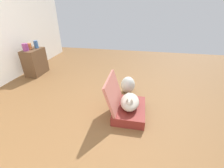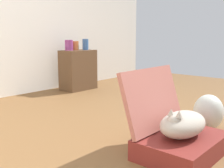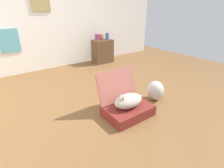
{
  "view_description": "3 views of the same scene",
  "coord_description": "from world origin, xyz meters",
  "px_view_note": "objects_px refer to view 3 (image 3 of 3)",
  "views": [
    {
      "loc": [
        -1.87,
        -0.66,
        1.55
      ],
      "look_at": [
        0.37,
        -0.23,
        0.34
      ],
      "focal_mm": 24.01,
      "sensor_mm": 36.0,
      "label": 1
    },
    {
      "loc": [
        -1.72,
        -1.45,
        0.87
      ],
      "look_at": [
        -0.02,
        0.05,
        0.46
      ],
      "focal_mm": 44.61,
      "sensor_mm": 36.0,
      "label": 2
    },
    {
      "loc": [
        -1.4,
        -2.16,
        1.44
      ],
      "look_at": [
        0.04,
        -0.19,
        0.36
      ],
      "focal_mm": 27.99,
      "sensor_mm": 36.0,
      "label": 3
    }
  ],
  "objects_px": {
    "plastic_bag_white": "(155,91)",
    "side_table": "(103,51)",
    "suitcase_base": "(128,111)",
    "vase_round": "(101,37)",
    "vase_short": "(107,36)",
    "cat": "(128,101)",
    "vase_tall": "(97,37)"
  },
  "relations": [
    {
      "from": "plastic_bag_white",
      "to": "side_table",
      "type": "height_order",
      "value": "side_table"
    },
    {
      "from": "cat",
      "to": "vase_short",
      "type": "relative_size",
      "value": 2.99
    },
    {
      "from": "plastic_bag_white",
      "to": "vase_tall",
      "type": "height_order",
      "value": "vase_tall"
    },
    {
      "from": "vase_tall",
      "to": "cat",
      "type": "bearing_deg",
      "value": -112.72
    },
    {
      "from": "vase_short",
      "to": "side_table",
      "type": "bearing_deg",
      "value": 165.16
    },
    {
      "from": "plastic_bag_white",
      "to": "vase_tall",
      "type": "xyz_separation_m",
      "value": [
        0.35,
        2.38,
        0.54
      ]
    },
    {
      "from": "vase_tall",
      "to": "side_table",
      "type": "bearing_deg",
      "value": -19.44
    },
    {
      "from": "plastic_bag_white",
      "to": "suitcase_base",
      "type": "bearing_deg",
      "value": -172.37
    },
    {
      "from": "plastic_bag_white",
      "to": "side_table",
      "type": "xyz_separation_m",
      "value": [
        0.48,
        2.33,
        0.15
      ]
    },
    {
      "from": "cat",
      "to": "side_table",
      "type": "bearing_deg",
      "value": 64.25
    },
    {
      "from": "plastic_bag_white",
      "to": "side_table",
      "type": "bearing_deg",
      "value": 78.3
    },
    {
      "from": "cat",
      "to": "plastic_bag_white",
      "type": "height_order",
      "value": "cat"
    },
    {
      "from": "suitcase_base",
      "to": "vase_tall",
      "type": "relative_size",
      "value": 4.1
    },
    {
      "from": "side_table",
      "to": "vase_tall",
      "type": "relative_size",
      "value": 3.89
    },
    {
      "from": "vase_short",
      "to": "suitcase_base",
      "type": "bearing_deg",
      "value": -118.5
    },
    {
      "from": "suitcase_base",
      "to": "side_table",
      "type": "height_order",
      "value": "side_table"
    },
    {
      "from": "plastic_bag_white",
      "to": "cat",
      "type": "bearing_deg",
      "value": -172.47
    },
    {
      "from": "vase_short",
      "to": "vase_round",
      "type": "xyz_separation_m",
      "value": [
        -0.13,
        0.09,
        -0.02
      ]
    },
    {
      "from": "side_table",
      "to": "vase_short",
      "type": "height_order",
      "value": "vase_short"
    },
    {
      "from": "vase_round",
      "to": "plastic_bag_white",
      "type": "bearing_deg",
      "value": -101.46
    },
    {
      "from": "side_table",
      "to": "cat",
      "type": "bearing_deg",
      "value": -115.75
    },
    {
      "from": "vase_short",
      "to": "vase_round",
      "type": "relative_size",
      "value": 1.24
    },
    {
      "from": "plastic_bag_white",
      "to": "vase_round",
      "type": "relative_size",
      "value": 2.34
    },
    {
      "from": "vase_short",
      "to": "vase_tall",
      "type": "bearing_deg",
      "value": 162.83
    },
    {
      "from": "side_table",
      "to": "vase_round",
      "type": "height_order",
      "value": "vase_round"
    },
    {
      "from": "plastic_bag_white",
      "to": "vase_round",
      "type": "xyz_separation_m",
      "value": [
        0.48,
        2.38,
        0.53
      ]
    },
    {
      "from": "vase_tall",
      "to": "suitcase_base",
      "type": "bearing_deg",
      "value": -112.58
    },
    {
      "from": "suitcase_base",
      "to": "plastic_bag_white",
      "type": "distance_m",
      "value": 0.69
    },
    {
      "from": "vase_short",
      "to": "vase_round",
      "type": "height_order",
      "value": "vase_short"
    },
    {
      "from": "plastic_bag_white",
      "to": "vase_round",
      "type": "bearing_deg",
      "value": 78.54
    },
    {
      "from": "vase_tall",
      "to": "plastic_bag_white",
      "type": "bearing_deg",
      "value": -98.33
    },
    {
      "from": "cat",
      "to": "vase_round",
      "type": "relative_size",
      "value": 3.71
    }
  ]
}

